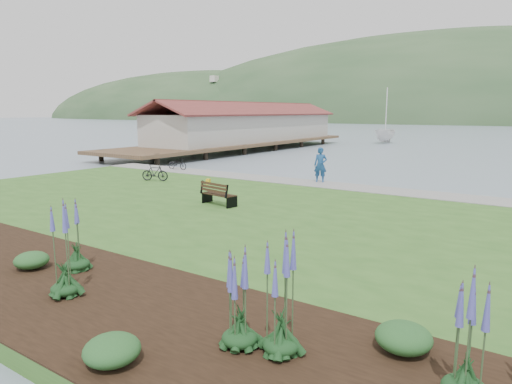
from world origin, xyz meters
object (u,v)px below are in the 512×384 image
(sailboat, at_px, (385,143))
(bicycle_a, at_px, (177,164))
(park_bench, at_px, (217,194))
(person, at_px, (321,162))

(sailboat, bearing_deg, bicycle_a, -92.41)
(park_bench, relative_size, person, 0.76)
(park_bench, xyz_separation_m, sailboat, (-8.67, 47.25, -0.91))
(park_bench, distance_m, sailboat, 48.05)
(bicycle_a, xyz_separation_m, sailboat, (1.26, 39.35, -0.80))
(bicycle_a, height_order, sailboat, sailboat)
(bicycle_a, bearing_deg, sailboat, -6.28)
(park_bench, distance_m, person, 8.27)
(person, xyz_separation_m, bicycle_a, (-10.73, -0.30, -0.76))
(person, height_order, sailboat, sailboat)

